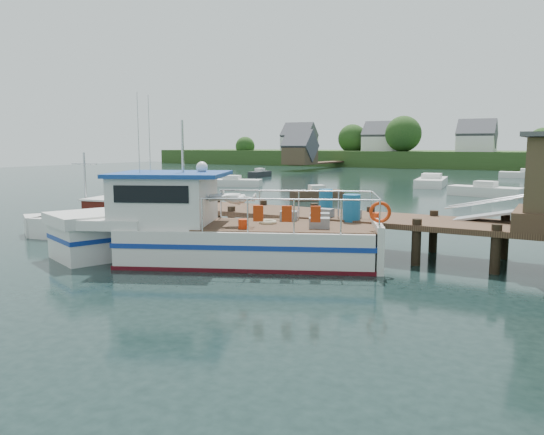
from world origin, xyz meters
The scene contains 11 objects.
ground_plane centered at (0.00, 0.00, 0.00)m, with size 160.00×160.00×0.00m, color black.
far_shore centered at (0.01, 82.37, 2.10)m, with size 140.00×42.55×9.22m.
dock centered at (6.51, 0.01, 2.24)m, with size 16.60×3.00×4.78m.
lobster_boat centered at (-2.12, -4.18, 1.06)m, with size 11.70×7.35×5.85m.
work_boat centered at (-9.24, -2.79, 0.59)m, with size 7.15×3.38×3.74m.
moored_rowboat centered at (-7.32, 16.68, 0.41)m, with size 3.59×3.64×1.11m.
moored_far centered at (4.73, 53.22, 0.42)m, with size 6.78×2.42×1.15m.
moored_a centered at (-20.11, 24.67, 0.39)m, with size 6.09×3.83×1.06m.
moored_b centered at (3.23, 25.71, 0.45)m, with size 5.77×2.90×1.22m.
moored_d centered at (-2.81, 34.08, 0.47)m, with size 3.39×7.68×1.26m.
moored_e centered at (-25.40, 39.14, 0.41)m, with size 1.52×4.04×1.10m.
Camera 1 is at (8.82, -19.14, 4.09)m, focal length 35.00 mm.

